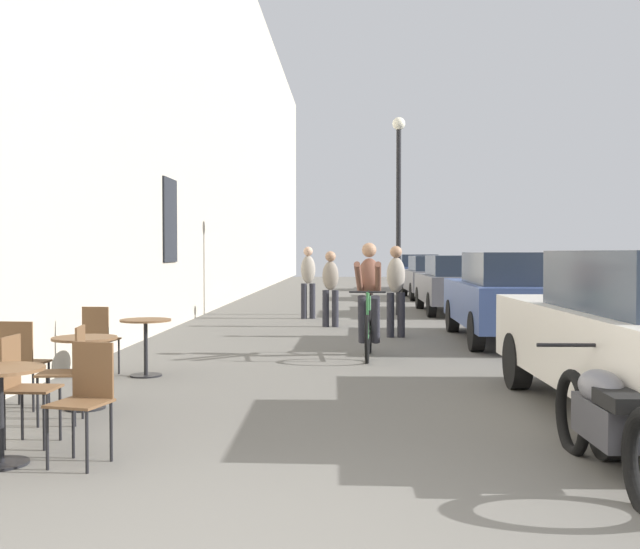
# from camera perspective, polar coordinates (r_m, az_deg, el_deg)

# --- Properties ---
(building_facade_left) EXTENTS (0.54, 68.00, 11.61)m
(building_facade_left) POSITION_cam_1_polar(r_m,az_deg,el_deg) (18.56, -10.36, 14.87)
(building_facade_left) COLOR #B7AD99
(building_facade_left) RESTS_ON ground_plane
(cafe_table_near) EXTENTS (0.64, 0.64, 0.72)m
(cafe_table_near) POSITION_cam_1_polar(r_m,az_deg,el_deg) (6.09, -23.03, -8.35)
(cafe_table_near) COLOR black
(cafe_table_near) RESTS_ON ground_plane
(cafe_chair_near_toward_street) EXTENTS (0.38, 0.38, 0.89)m
(cafe_chair_near_toward_street) POSITION_cam_1_polar(r_m,az_deg,el_deg) (6.62, -21.52, -7.55)
(cafe_chair_near_toward_street) COLOR black
(cafe_chair_near_toward_street) RESTS_ON ground_plane
(cafe_chair_near_toward_wall) EXTENTS (0.46, 0.46, 0.89)m
(cafe_chair_near_toward_wall) POSITION_cam_1_polar(r_m,az_deg,el_deg) (5.92, -17.32, -8.60)
(cafe_chair_near_toward_wall) COLOR black
(cafe_chair_near_toward_wall) RESTS_ON ground_plane
(cafe_table_mid) EXTENTS (0.64, 0.64, 0.72)m
(cafe_table_mid) POSITION_cam_1_polar(r_m,az_deg,el_deg) (7.93, -17.36, -5.96)
(cafe_table_mid) COLOR black
(cafe_table_mid) RESTS_ON ground_plane
(cafe_chair_mid_toward_street) EXTENTS (0.43, 0.43, 0.89)m
(cafe_chair_mid_toward_street) POSITION_cam_1_polar(r_m,az_deg,el_deg) (7.32, -18.45, -6.64)
(cafe_chair_mid_toward_street) COLOR black
(cafe_chair_mid_toward_street) RESTS_ON ground_plane
(cafe_chair_mid_toward_wall) EXTENTS (0.41, 0.41, 0.89)m
(cafe_chair_mid_toward_wall) POSITION_cam_1_polar(r_m,az_deg,el_deg) (8.09, -21.62, -5.89)
(cafe_chair_mid_toward_wall) COLOR black
(cafe_chair_mid_toward_wall) RESTS_ON ground_plane
(cafe_table_far) EXTENTS (0.64, 0.64, 0.72)m
(cafe_table_far) POSITION_cam_1_polar(r_m,az_deg,el_deg) (9.79, -13.04, -4.48)
(cafe_table_far) COLOR black
(cafe_table_far) RESTS_ON ground_plane
(cafe_chair_far_toward_street) EXTENTS (0.41, 0.41, 0.89)m
(cafe_chair_far_toward_street) POSITION_cam_1_polar(r_m,az_deg,el_deg) (9.89, -16.37, -4.47)
(cafe_chair_far_toward_street) COLOR black
(cafe_chair_far_toward_street) RESTS_ON ground_plane
(cyclist_on_bicycle) EXTENTS (0.52, 1.76, 1.74)m
(cyclist_on_bicycle) POSITION_cam_1_polar(r_m,az_deg,el_deg) (11.33, 3.71, -2.14)
(cyclist_on_bicycle) COLOR black
(cyclist_on_bicycle) RESTS_ON ground_plane
(pedestrian_near) EXTENTS (0.36, 0.27, 1.68)m
(pedestrian_near) POSITION_cam_1_polar(r_m,az_deg,el_deg) (13.91, 5.76, -0.86)
(pedestrian_near) COLOR #26262D
(pedestrian_near) RESTS_ON ground_plane
(pedestrian_mid) EXTENTS (0.35, 0.25, 1.59)m
(pedestrian_mid) POSITION_cam_1_polar(r_m,az_deg,el_deg) (15.77, 0.80, -0.75)
(pedestrian_mid) COLOR #26262D
(pedestrian_mid) RESTS_ON ground_plane
(pedestrian_far) EXTENTS (0.36, 0.28, 1.69)m
(pedestrian_far) POSITION_cam_1_polar(r_m,az_deg,el_deg) (17.73, -0.90, -0.28)
(pedestrian_far) COLOR #26262D
(pedestrian_far) RESTS_ON ground_plane
(street_lamp) EXTENTS (0.32, 0.32, 4.90)m
(street_lamp) POSITION_cam_1_polar(r_m,az_deg,el_deg) (18.87, 5.96, 6.38)
(street_lamp) COLOR black
(street_lamp) RESTS_ON ground_plane
(parked_car_second) EXTENTS (1.89, 4.41, 1.56)m
(parked_car_second) POSITION_cam_1_polar(r_m,az_deg,el_deg) (13.57, 14.31, -1.55)
(parked_car_second) COLOR #384C84
(parked_car_second) RESTS_ON ground_plane
(parked_car_third) EXTENTS (1.80, 4.19, 1.48)m
(parked_car_third) POSITION_cam_1_polar(r_m,az_deg,el_deg) (19.64, 10.28, -0.65)
(parked_car_third) COLOR #595960
(parked_car_third) RESTS_ON ground_plane
(parked_car_fourth) EXTENTS (1.81, 4.11, 1.44)m
(parked_car_fourth) POSITION_cam_1_polar(r_m,az_deg,el_deg) (25.62, 8.43, -0.14)
(parked_car_fourth) COLOR #595960
(parked_car_fourth) RESTS_ON ground_plane
(parked_car_fifth) EXTENTS (1.85, 4.18, 1.47)m
(parked_car_fifth) POSITION_cam_1_polar(r_m,az_deg,el_deg) (31.72, 7.41, 0.24)
(parked_car_fifth) COLOR #384C84
(parked_car_fifth) RESTS_ON ground_plane
(parked_motorcycle) EXTENTS (0.62, 2.15, 0.92)m
(parked_motorcycle) POSITION_cam_1_polar(r_m,az_deg,el_deg) (5.64, 20.84, -10.31)
(parked_motorcycle) COLOR black
(parked_motorcycle) RESTS_ON ground_plane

